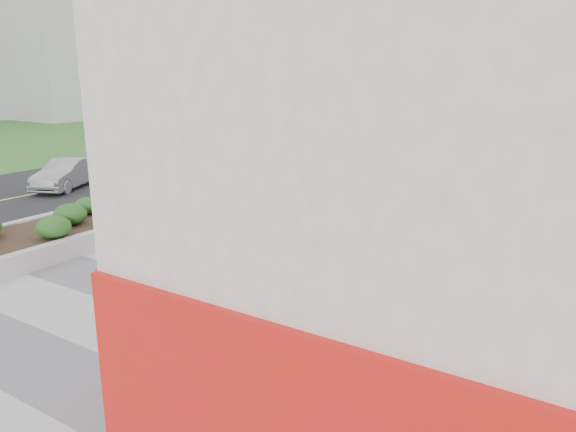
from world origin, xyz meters
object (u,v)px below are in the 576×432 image
traffic_signal_far (150,104)px  car_dark (292,139)px  planter (162,202)px  traffic_signal_near (288,110)px  skateboarder (354,185)px  car_silver (67,174)px

traffic_signal_far → car_dark: (6.55, 5.00, -2.09)m
planter → traffic_signal_near: traffic_signal_near is taller
skateboarder → traffic_signal_far: bearing=145.8°
planter → car_silver: 6.38m
skateboarder → car_silver: bearing=-176.9°
car_silver → car_dark: car_dark is taller
traffic_signal_near → traffic_signal_far: size_ratio=1.00×
skateboarder → car_dark: skateboarder is taller
traffic_signal_near → planter: bearing=-80.7°
traffic_signal_far → car_silver: bearing=-63.3°
planter → traffic_signal_far: bearing=137.5°
planter → car_dark: 15.63m
planter → car_silver: bearing=172.3°
planter → car_dark: bearing=106.3°
traffic_signal_far → skateboarder: size_ratio=2.81×
traffic_signal_near → traffic_signal_far: (-9.20, -0.50, 0.00)m
planter → skateboarder: skateboarder is taller
car_silver → traffic_signal_near: bearing=40.3°
traffic_signal_near → car_dark: (-2.65, 4.50, -2.09)m
car_silver → planter: bearing=-31.9°
traffic_signal_far → traffic_signal_near: bearing=3.1°
car_dark → traffic_signal_near: bearing=-62.7°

